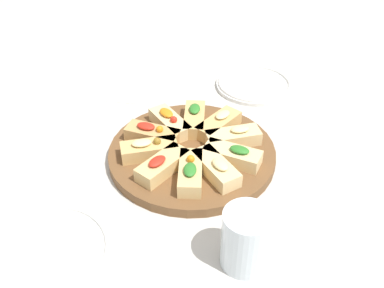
{
  "coord_description": "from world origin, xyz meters",
  "views": [
    {
      "loc": [
        0.68,
        0.32,
        0.61
      ],
      "look_at": [
        0.0,
        0.0,
        0.04
      ],
      "focal_mm": 42.0,
      "sensor_mm": 36.0,
      "label": 1
    }
  ],
  "objects_px": {
    "napkin_stack": "(124,89)",
    "water_glass": "(246,239)",
    "plate_right": "(45,254)",
    "plate_left": "(254,84)",
    "serving_board": "(192,154)"
  },
  "relations": [
    {
      "from": "plate_right",
      "to": "plate_left",
      "type": "bearing_deg",
      "value": 168.97
    },
    {
      "from": "plate_right",
      "to": "napkin_stack",
      "type": "xyz_separation_m",
      "value": [
        -0.52,
        -0.17,
        -0.0
      ]
    },
    {
      "from": "plate_left",
      "to": "plate_right",
      "type": "relative_size",
      "value": 0.89
    },
    {
      "from": "plate_right",
      "to": "napkin_stack",
      "type": "bearing_deg",
      "value": -161.8
    },
    {
      "from": "serving_board",
      "to": "plate_right",
      "type": "xyz_separation_m",
      "value": [
        0.34,
        -0.11,
        -0.0
      ]
    },
    {
      "from": "water_glass",
      "to": "napkin_stack",
      "type": "relative_size",
      "value": 0.89
    },
    {
      "from": "plate_left",
      "to": "water_glass",
      "type": "height_order",
      "value": "water_glass"
    },
    {
      "from": "plate_right",
      "to": "serving_board",
      "type": "bearing_deg",
      "value": 162.11
    },
    {
      "from": "plate_left",
      "to": "plate_right",
      "type": "bearing_deg",
      "value": -11.03
    },
    {
      "from": "plate_left",
      "to": "napkin_stack",
      "type": "xyz_separation_m",
      "value": [
        0.17,
        -0.3,
        -0.0
      ]
    },
    {
      "from": "water_glass",
      "to": "napkin_stack",
      "type": "height_order",
      "value": "water_glass"
    },
    {
      "from": "plate_right",
      "to": "napkin_stack",
      "type": "relative_size",
      "value": 1.85
    },
    {
      "from": "napkin_stack",
      "to": "water_glass",
      "type": "bearing_deg",
      "value": 51.01
    },
    {
      "from": "plate_left",
      "to": "water_glass",
      "type": "relative_size",
      "value": 1.87
    },
    {
      "from": "water_glass",
      "to": "napkin_stack",
      "type": "distance_m",
      "value": 0.61
    }
  ]
}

